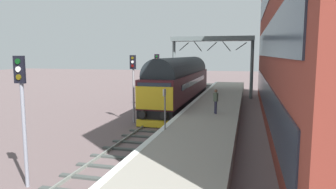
# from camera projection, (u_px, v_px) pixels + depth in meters

# --- Properties ---
(ground_plane) EXTENTS (140.00, 140.00, 0.00)m
(ground_plane) POSITION_uv_depth(u_px,v_px,m) (166.00, 118.00, 24.45)
(ground_plane) COLOR #645454
(ground_plane) RESTS_ON ground
(track_main) EXTENTS (2.50, 60.00, 0.15)m
(track_main) POSITION_uv_depth(u_px,v_px,m) (166.00, 117.00, 24.44)
(track_main) COLOR gray
(track_main) RESTS_ON ground
(station_platform) EXTENTS (4.00, 44.00, 1.01)m
(station_platform) POSITION_uv_depth(u_px,v_px,m) (212.00, 114.00, 23.50)
(station_platform) COLOR gray
(station_platform) RESTS_ON ground
(station_building) EXTENTS (4.80, 33.43, 15.23)m
(station_building) POSITION_uv_depth(u_px,v_px,m) (305.00, 15.00, 21.11)
(station_building) COLOR maroon
(station_building) RESTS_ON ground
(diesel_locomotive) EXTENTS (2.74, 17.46, 4.68)m
(diesel_locomotive) POSITION_uv_depth(u_px,v_px,m) (181.00, 81.00, 29.19)
(diesel_locomotive) COLOR black
(diesel_locomotive) RESTS_ON ground
(signal_post_near) EXTENTS (0.44, 0.22, 4.93)m
(signal_post_near) POSITION_uv_depth(u_px,v_px,m) (22.00, 105.00, 11.38)
(signal_post_near) COLOR gray
(signal_post_near) RESTS_ON ground
(signal_post_mid) EXTENTS (0.44, 0.22, 4.91)m
(signal_post_mid) POSITION_uv_depth(u_px,v_px,m) (133.00, 80.00, 22.33)
(signal_post_mid) COLOR gray
(signal_post_mid) RESTS_ON ground
(signal_post_far) EXTENTS (0.44, 0.22, 4.98)m
(signal_post_far) POSITION_uv_depth(u_px,v_px,m) (157.00, 74.00, 28.12)
(signal_post_far) COLOR gray
(signal_post_far) RESTS_ON ground
(platform_number_sign) EXTENTS (0.10, 0.44, 2.16)m
(platform_number_sign) POSITION_uv_depth(u_px,v_px,m) (165.00, 103.00, 16.41)
(platform_number_sign) COLOR slate
(platform_number_sign) RESTS_ON station_platform
(waiting_passenger) EXTENTS (0.44, 0.49, 1.64)m
(waiting_passenger) POSITION_uv_depth(u_px,v_px,m) (216.00, 99.00, 20.87)
(waiting_passenger) COLOR #2B2841
(waiting_passenger) RESTS_ON station_platform
(overhead_footbridge) EXTENTS (9.30, 2.00, 6.95)m
(overhead_footbridge) POSITION_uv_depth(u_px,v_px,m) (212.00, 44.00, 35.37)
(overhead_footbridge) COLOR slate
(overhead_footbridge) RESTS_ON ground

